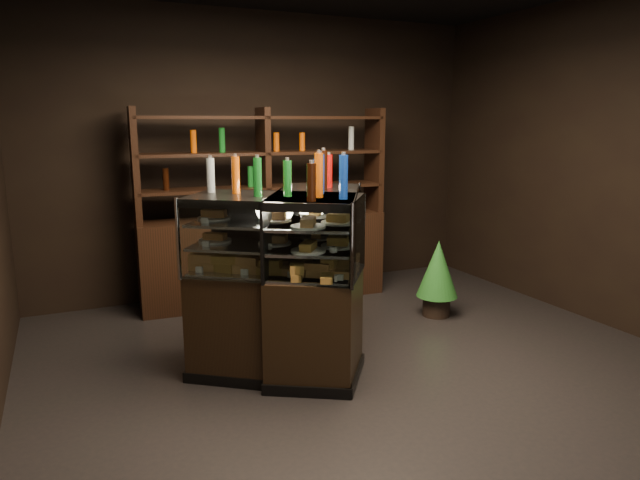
# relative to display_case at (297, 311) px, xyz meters

# --- Properties ---
(ground) EXTENTS (5.00, 5.00, 0.00)m
(ground) POSITION_rel_display_case_xyz_m (0.48, -0.35, -0.46)
(ground) COLOR black
(ground) RESTS_ON ground
(room_shell) EXTENTS (5.02, 5.02, 3.01)m
(room_shell) POSITION_rel_display_case_xyz_m (0.48, -0.35, 1.48)
(room_shell) COLOR black
(room_shell) RESTS_ON ground
(display_case) EXTENTS (1.63, 1.39, 1.36)m
(display_case) POSITION_rel_display_case_xyz_m (0.00, 0.00, 0.00)
(display_case) COLOR black
(display_case) RESTS_ON ground
(food_display) EXTENTS (1.25, 1.08, 0.42)m
(food_display) POSITION_rel_display_case_xyz_m (0.00, -0.01, 0.54)
(food_display) COLOR #BF8D44
(food_display) RESTS_ON display_case
(bottles_top) EXTENTS (1.08, 0.94, 0.30)m
(bottles_top) POSITION_rel_display_case_xyz_m (-0.00, 0.00, 1.03)
(bottles_top) COLOR silver
(bottles_top) RESTS_ON display_case
(potted_conifer) EXTENTS (0.40, 0.40, 0.85)m
(potted_conifer) POSITION_rel_display_case_xyz_m (1.69, 0.54, 0.03)
(potted_conifer) COLOR black
(potted_conifer) RESTS_ON ground
(back_shelving) EXTENTS (2.57, 0.57, 2.00)m
(back_shelving) POSITION_rel_display_case_xyz_m (0.33, 1.70, 0.15)
(back_shelving) COLOR black
(back_shelving) RESTS_ON ground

